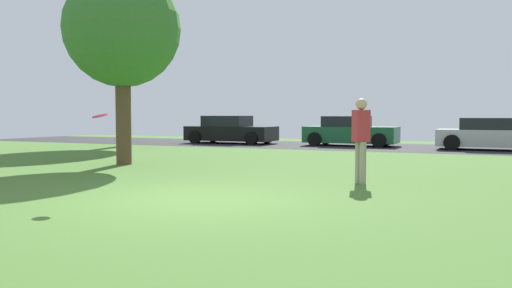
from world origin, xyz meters
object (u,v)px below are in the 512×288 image
(parked_car_green, at_px, (350,132))
(frisbee_disc, at_px, (100,116))
(oak_tree_left, at_px, (120,34))
(parked_car_silver, at_px, (492,135))
(person_catcher, at_px, (361,136))
(maple_tree_near, at_px, (122,30))
(parked_car_black, at_px, (230,131))

(parked_car_green, bearing_deg, frisbee_disc, -89.69)
(oak_tree_left, distance_m, frisbee_disc, 15.74)
(parked_car_silver, bearing_deg, person_catcher, -100.68)
(maple_tree_near, xyz_separation_m, frisbee_disc, (3.71, -5.21, -2.45))
(maple_tree_near, relative_size, parked_car_silver, 1.29)
(frisbee_disc, relative_size, parked_car_black, 0.08)
(frisbee_disc, xyz_separation_m, parked_car_green, (-0.09, 16.95, -0.78))
(oak_tree_left, relative_size, maple_tree_near, 1.33)
(oak_tree_left, bearing_deg, parked_car_silver, 15.74)
(frisbee_disc, bearing_deg, parked_car_silver, 70.12)
(maple_tree_near, bearing_deg, person_catcher, -10.89)
(frisbee_disc, xyz_separation_m, parked_car_black, (-6.13, 16.51, -0.78))
(parked_car_silver, bearing_deg, maple_tree_near, -130.74)
(oak_tree_left, xyz_separation_m, parked_car_silver, (15.33, 4.32, -4.45))
(oak_tree_left, relative_size, parked_car_green, 1.76)
(person_catcher, relative_size, frisbee_disc, 5.03)
(oak_tree_left, relative_size, person_catcher, 4.18)
(maple_tree_near, distance_m, parked_car_black, 11.99)
(parked_car_green, bearing_deg, oak_tree_left, -152.41)
(person_catcher, distance_m, frisbee_disc, 5.23)
(person_catcher, height_order, parked_car_green, person_catcher)
(maple_tree_near, xyz_separation_m, parked_car_green, (3.62, 11.74, -3.23))
(person_catcher, xyz_separation_m, frisbee_disc, (-3.56, -3.81, 0.43))
(oak_tree_left, bearing_deg, maple_tree_near, -50.47)
(parked_car_black, relative_size, parked_car_green, 1.06)
(oak_tree_left, distance_m, parked_car_silver, 16.53)
(frisbee_disc, bearing_deg, person_catcher, 46.96)
(maple_tree_near, bearing_deg, parked_car_silver, 49.26)
(oak_tree_left, relative_size, parked_car_black, 1.66)
(maple_tree_near, distance_m, parked_car_silver, 15.14)
(parked_car_black, bearing_deg, parked_car_silver, -0.44)
(parked_car_green, distance_m, parked_car_silver, 6.05)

